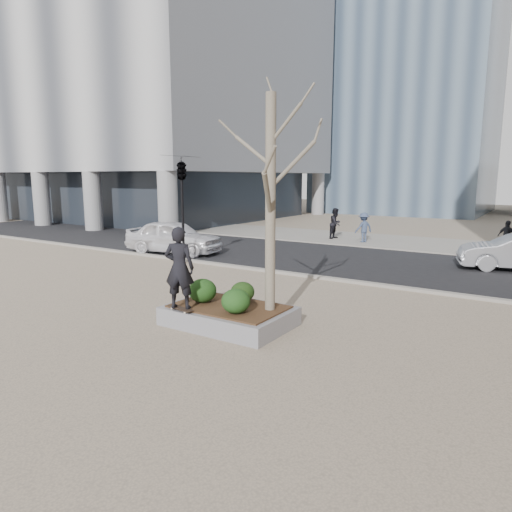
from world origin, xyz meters
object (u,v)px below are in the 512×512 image
Objects in this scene: skateboarder at (179,268)px; police_car at (174,237)px; planter at (229,316)px; skateboard at (181,309)px.

skateboarder is 11.28m from police_car.
planter is 1.22m from skateboard.
skateboard is at bearing 180.00° from skateboarder.
planter is 11.26m from police_car.
skateboard is at bearing -132.18° from planter.
police_car reaches higher than planter.
police_car is at bearing -68.70° from skateboarder.
skateboard is 11.27m from police_car.
police_car is (-7.80, 8.12, 0.33)m from skateboard.
planter is at bearing -142.01° from police_car.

